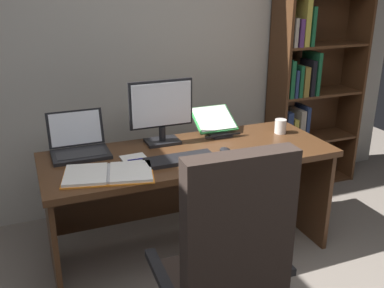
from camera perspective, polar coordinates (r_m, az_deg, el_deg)
wall_back at (r=3.45m, az=-6.01°, el=13.90°), size 4.66×0.12×2.73m
desk at (r=2.92m, az=-0.87°, el=-4.10°), size 1.83×0.70×0.74m
bookshelf at (r=3.91m, az=14.75°, el=8.12°), size 0.81×0.31×2.08m
office_chair at (r=2.09m, az=4.42°, el=-17.08°), size 0.62×0.60×1.14m
monitor at (r=2.87m, az=-3.97°, el=4.07°), size 0.43×0.16×0.42m
laptop at (r=2.81m, az=-14.40°, el=-0.19°), size 0.35×0.30×0.25m
keyboard at (r=2.63m, az=-1.54°, el=-1.96°), size 0.42×0.15×0.02m
computer_mouse at (r=2.74m, az=4.35°, el=-0.91°), size 0.06×0.10×0.04m
reading_stand_with_book at (r=3.11m, az=2.95°, el=2.95°), size 0.29×0.29×0.16m
open_binder at (r=2.48m, az=-10.76°, el=-3.80°), size 0.54×0.39×0.02m
notepad at (r=2.64m, az=-7.26°, el=-2.16°), size 0.16×0.22×0.01m
pen at (r=2.64m, az=-6.85°, el=-1.92°), size 0.14×0.01×0.01m
coffee_mug at (r=3.16m, az=11.37°, el=2.26°), size 0.08×0.08×0.10m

